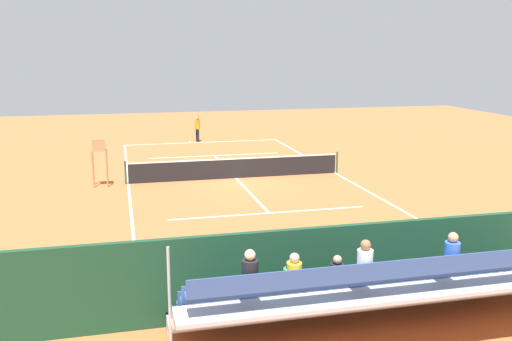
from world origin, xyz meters
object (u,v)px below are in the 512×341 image
object	(u,v)px
umpire_chair	(99,157)
equipment_bag	(339,288)
tennis_racket	(190,142)
tennis_ball_near	(213,147)
tennis_net	(236,168)
courtside_bench	(414,264)
bleacher_stand	(378,291)
tennis_player	(197,126)

from	to	relation	value
umpire_chair	equipment_bag	bearing A→B (deg)	114.38
tennis_racket	tennis_ball_near	world-z (taller)	tennis_ball_near
tennis_net	courtside_bench	bearing A→B (deg)	98.19
tennis_net	tennis_ball_near	distance (m)	8.75
tennis_net	bleacher_stand	xyz separation A→B (m)	(0.11, 15.37, 0.45)
bleacher_stand	equipment_bag	world-z (taller)	bleacher_stand
tennis_player	tennis_racket	size ratio (longest dim) A/B	3.29
tennis_net	tennis_player	bearing A→B (deg)	-88.75
tennis_net	tennis_racket	size ratio (longest dim) A/B	17.57
tennis_net	tennis_racket	bearing A→B (deg)	-85.93
umpire_chair	courtside_bench	world-z (taller)	umpire_chair
umpire_chair	courtside_bench	xyz separation A→B (m)	(-8.11, 13.14, -0.76)
bleacher_stand	umpire_chair	bearing A→B (deg)	-68.22
umpire_chair	tennis_player	xyz separation A→B (m)	(-5.95, -11.52, -0.30)
bleacher_stand	tennis_player	distance (m)	26.76
tennis_net	tennis_player	size ratio (longest dim) A/B	5.35
courtside_bench	umpire_chair	bearing A→B (deg)	-58.33
tennis_player	tennis_racket	xyz separation A→B (m)	(0.55, 0.16, -1.00)
bleacher_stand	tennis_ball_near	xyz separation A→B (m)	(-0.45, -24.10, -0.92)
bleacher_stand	tennis_racket	bearing A→B (deg)	-88.51
courtside_bench	tennis_racket	world-z (taller)	courtside_bench
tennis_net	umpire_chair	world-z (taller)	umpire_chair
tennis_player	tennis_racket	world-z (taller)	tennis_player
tennis_racket	courtside_bench	bearing A→B (deg)	96.31
bleacher_stand	courtside_bench	xyz separation A→B (m)	(-2.02, -2.10, -0.39)
tennis_net	tennis_racket	xyz separation A→B (m)	(0.80, -11.23, -0.49)
tennis_player	umpire_chair	bearing A→B (deg)	62.67
umpire_chair	courtside_bench	bearing A→B (deg)	121.67
bleacher_stand	tennis_net	bearing A→B (deg)	-90.40
equipment_bag	tennis_ball_near	xyz separation A→B (m)	(-0.53, -22.13, -0.15)
bleacher_stand	tennis_racket	size ratio (longest dim) A/B	15.45
tennis_player	equipment_bag	bearing A→B (deg)	90.14
tennis_racket	tennis_ball_near	xyz separation A→B (m)	(-1.14, 2.50, 0.02)
tennis_net	courtside_bench	size ratio (longest dim) A/B	5.72
tennis_net	equipment_bag	size ratio (longest dim) A/B	11.44
tennis_net	bleacher_stand	bearing A→B (deg)	89.60
tennis_net	tennis_ball_near	xyz separation A→B (m)	(-0.35, -8.73, -0.47)
bleacher_stand	courtside_bench	world-z (taller)	bleacher_stand
tennis_net	tennis_ball_near	world-z (taller)	tennis_net
courtside_bench	tennis_player	distance (m)	24.76
umpire_chair	tennis_ball_near	size ratio (longest dim) A/B	32.42
tennis_net	courtside_bench	distance (m)	13.41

